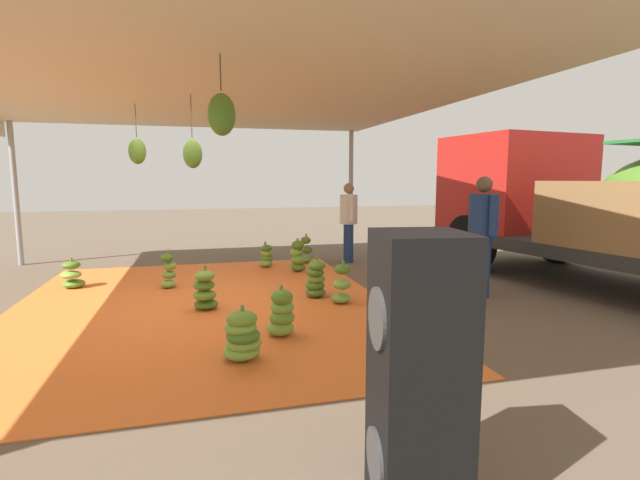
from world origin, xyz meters
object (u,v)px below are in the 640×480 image
at_px(banana_bunch_5, 205,291).
at_px(cargo_truck_main, 632,203).
at_px(banana_bunch_4, 72,276).
at_px(worker_1, 482,227).
at_px(banana_bunch_1, 266,256).
at_px(banana_bunch_8, 282,314).
at_px(banana_bunch_3, 306,251).
at_px(banana_bunch_9, 316,280).
at_px(worker_0, 349,216).
at_px(banana_bunch_0, 169,272).
at_px(banana_bunch_7, 298,257).
at_px(banana_bunch_2, 242,337).
at_px(speaker_stack, 418,375).
at_px(banana_bunch_6, 342,286).

relative_size(banana_bunch_5, cargo_truck_main, 0.08).
relative_size(banana_bunch_4, worker_1, 0.28).
distance_m(cargo_truck_main, worker_1, 2.28).
distance_m(banana_bunch_1, banana_bunch_8, 3.85).
relative_size(banana_bunch_3, banana_bunch_9, 1.00).
distance_m(banana_bunch_4, worker_1, 6.01).
xyz_separation_m(banana_bunch_9, cargo_truck_main, (0.77, 4.50, 1.03)).
distance_m(cargo_truck_main, worker_0, 4.61).
relative_size(banana_bunch_3, banana_bunch_4, 1.22).
relative_size(banana_bunch_5, banana_bunch_9, 0.98).
distance_m(banana_bunch_0, worker_0, 3.67).
bearing_deg(banana_bunch_7, banana_bunch_9, -4.28).
height_order(banana_bunch_7, banana_bunch_8, banana_bunch_7).
distance_m(banana_bunch_5, worker_0, 4.02).
relative_size(banana_bunch_1, worker_0, 0.30).
distance_m(banana_bunch_0, banana_bunch_7, 2.23).
xyz_separation_m(banana_bunch_2, banana_bunch_5, (-1.75, -0.29, 0.02)).
relative_size(banana_bunch_2, worker_0, 0.33).
height_order(banana_bunch_0, banana_bunch_4, banana_bunch_0).
bearing_deg(banana_bunch_0, banana_bunch_3, 121.02).
relative_size(worker_1, speaker_stack, 1.20).
bearing_deg(banana_bunch_9, banana_bunch_1, -172.04).
distance_m(banana_bunch_3, banana_bunch_5, 3.43).
xyz_separation_m(banana_bunch_5, worker_1, (0.23, 3.74, 0.73)).
height_order(banana_bunch_7, banana_bunch_9, banana_bunch_7).
bearing_deg(banana_bunch_1, speaker_stack, -1.91).
bearing_deg(worker_1, banana_bunch_5, -93.46).
bearing_deg(cargo_truck_main, banana_bunch_3, -129.62).
height_order(banana_bunch_2, banana_bunch_3, banana_bunch_3).
relative_size(banana_bunch_2, cargo_truck_main, 0.08).
xyz_separation_m(banana_bunch_4, cargo_truck_main, (2.23, 7.88, 1.08)).
bearing_deg(speaker_stack, banana_bunch_5, -166.43).
height_order(banana_bunch_0, banana_bunch_2, banana_bunch_0).
xyz_separation_m(banana_bunch_3, cargo_truck_main, (3.34, 4.03, 1.03)).
height_order(banana_bunch_2, worker_0, worker_0).
xyz_separation_m(banana_bunch_6, banana_bunch_9, (-0.40, -0.25, 0.00)).
bearing_deg(banana_bunch_1, worker_1, 42.20).
distance_m(banana_bunch_4, cargo_truck_main, 8.26).
relative_size(banana_bunch_0, banana_bunch_2, 1.14).
relative_size(banana_bunch_4, banana_bunch_9, 0.82).
bearing_deg(banana_bunch_2, banana_bunch_3, 160.10).
height_order(banana_bunch_0, worker_1, worker_1).
height_order(cargo_truck_main, speaker_stack, cargo_truck_main).
bearing_deg(banana_bunch_1, banana_bunch_2, -11.12).
distance_m(banana_bunch_0, banana_bunch_5, 1.44).
xyz_separation_m(banana_bunch_2, banana_bunch_4, (-3.46, -2.19, -0.03)).
xyz_separation_m(banana_bunch_4, banana_bunch_8, (2.91, 2.65, 0.05)).
bearing_deg(worker_0, banana_bunch_3, -91.53).
bearing_deg(banana_bunch_2, banana_bunch_1, 168.88).
bearing_deg(banana_bunch_2, banana_bunch_6, 138.02).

